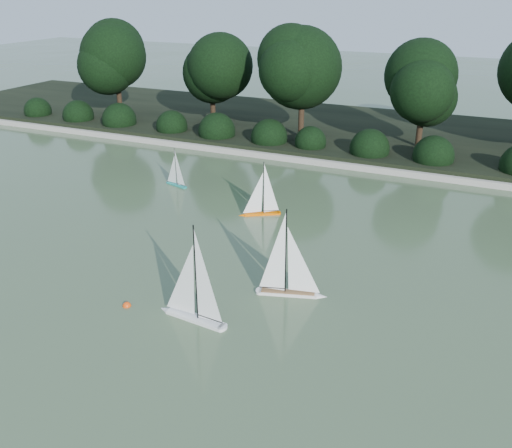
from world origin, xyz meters
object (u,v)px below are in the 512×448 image
object	(u,v)px
sailboat_teal	(175,179)
race_buoy	(127,306)
sailboat_white_a	(190,303)
sailboat_orange	(259,206)
sailboat_white_b	(293,281)

from	to	relation	value
sailboat_teal	race_buoy	distance (m)	6.62
sailboat_white_a	sailboat_teal	world-z (taller)	sailboat_white_a
sailboat_white_a	race_buoy	bearing A→B (deg)	-174.24
sailboat_white_a	race_buoy	xyz separation A→B (m)	(-1.26, -0.13, -0.30)
sailboat_orange	race_buoy	bearing A→B (deg)	-94.54
sailboat_white_b	race_buoy	world-z (taller)	sailboat_white_b
sailboat_teal	race_buoy	world-z (taller)	sailboat_teal
race_buoy	sailboat_teal	bearing A→B (deg)	114.25
sailboat_white_b	race_buoy	bearing A→B (deg)	-148.09
sailboat_white_b	sailboat_orange	world-z (taller)	sailboat_white_b
sailboat_white_b	sailboat_orange	distance (m)	4.01
sailboat_white_a	sailboat_orange	distance (m)	4.92
sailboat_teal	race_buoy	bearing A→B (deg)	-65.75
sailboat_white_a	sailboat_orange	xyz separation A→B (m)	(-0.86, 4.84, -0.07)
race_buoy	sailboat_white_b	bearing A→B (deg)	31.91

